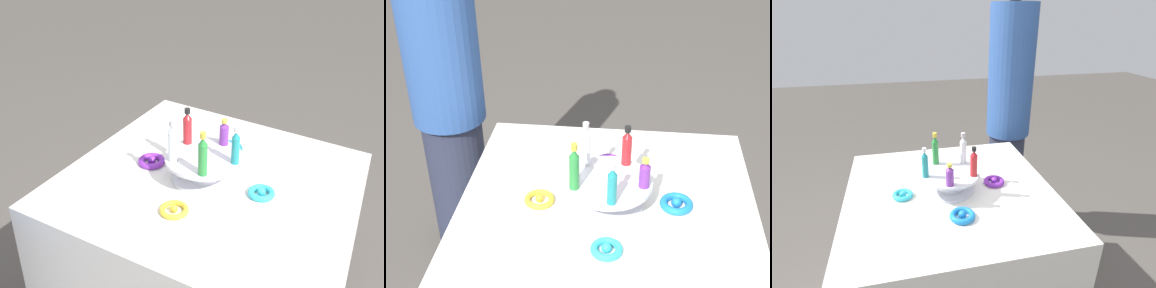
# 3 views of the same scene
# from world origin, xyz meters

# --- Properties ---
(party_table) EXTENTS (0.92, 0.92, 0.74)m
(party_table) POSITION_xyz_m (0.00, 0.00, 0.37)
(party_table) COLOR silver
(party_table) RESTS_ON ground_plane
(display_stand) EXTENTS (0.27, 0.27, 0.09)m
(display_stand) POSITION_xyz_m (0.00, 0.00, 0.79)
(display_stand) COLOR silver
(display_stand) RESTS_ON party_table
(bottle_red) EXTENTS (0.03, 0.03, 0.13)m
(bottle_red) POSITION_xyz_m (0.05, 0.10, 0.89)
(bottle_red) COLOR #B21E23
(bottle_red) RESTS_ON display_stand
(bottle_clear) EXTENTS (0.03, 0.03, 0.15)m
(bottle_clear) POSITION_xyz_m (-0.08, 0.08, 0.90)
(bottle_clear) COLOR silver
(bottle_clear) RESTS_ON display_stand
(bottle_green) EXTENTS (0.03, 0.03, 0.15)m
(bottle_green) POSITION_xyz_m (-0.10, -0.05, 0.90)
(bottle_green) COLOR #288438
(bottle_green) RESTS_ON display_stand
(bottle_teal) EXTENTS (0.03, 0.03, 0.13)m
(bottle_teal) POSITION_xyz_m (0.02, -0.11, 0.89)
(bottle_teal) COLOR teal
(bottle_teal) RESTS_ON display_stand
(bottle_purple) EXTENTS (0.03, 0.03, 0.10)m
(bottle_purple) POSITION_xyz_m (0.11, -0.02, 0.88)
(bottle_purple) COLOR #702D93
(bottle_purple) RESTS_ON display_stand
(ribbon_bow_blue) EXTENTS (0.10, 0.10, 0.03)m
(ribbon_bow_blue) POSITION_xyz_m (0.21, 0.01, 0.75)
(ribbon_bow_blue) COLOR blue
(ribbon_bow_blue) RESTS_ON party_table
(ribbon_bow_purple) EXTENTS (0.10, 0.10, 0.03)m
(ribbon_bow_purple) POSITION_xyz_m (-0.01, 0.21, 0.75)
(ribbon_bow_purple) COLOR purple
(ribbon_bow_purple) RESTS_ON party_table
(ribbon_bow_gold) EXTENTS (0.09, 0.09, 0.03)m
(ribbon_bow_gold) POSITION_xyz_m (-0.21, -0.01, 0.75)
(ribbon_bow_gold) COLOR gold
(ribbon_bow_gold) RESTS_ON party_table
(ribbon_bow_teal) EXTENTS (0.09, 0.09, 0.03)m
(ribbon_bow_teal) POSITION_xyz_m (0.01, -0.21, 0.75)
(ribbon_bow_teal) COLOR #2DB7CC
(ribbon_bow_teal) RESTS_ON party_table
(person_figure) EXTENTS (0.29, 0.29, 1.71)m
(person_figure) POSITION_xyz_m (-0.67, 0.52, 0.86)
(person_figure) COLOR #282D42
(person_figure) RESTS_ON ground_plane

